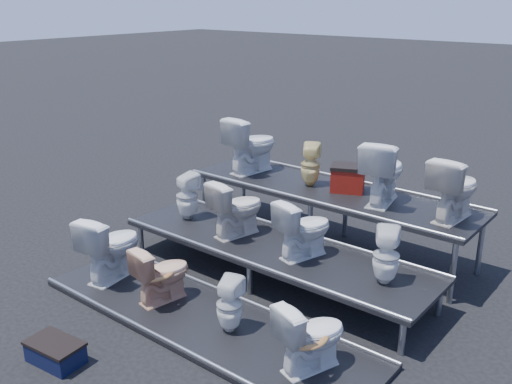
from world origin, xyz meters
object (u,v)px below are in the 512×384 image
Objects in this scene: toilet_7 at (386,256)px; toilet_9 at (311,165)px; toilet_1 at (162,273)px; toilet_4 at (187,196)px; toilet_8 at (251,144)px; red_crate at (348,180)px; toilet_3 at (311,335)px; toilet_5 at (237,208)px; toilet_0 at (111,246)px; toilet_6 at (304,228)px; toilet_10 at (383,171)px; toilet_11 at (455,188)px; toilet_2 at (229,305)px; step_stool at (56,353)px.

toilet_7 is 2.30m from toilet_9.
toilet_1 is 1.62m from toilet_4.
red_crate is at bearing -167.58° from toilet_8.
toilet_5 is (-2.03, 1.30, 0.42)m from toilet_3.
red_crate is (0.81, 1.43, 0.18)m from toilet_5.
red_crate reaches higher than toilet_3.
toilet_0 is at bearing 96.81° from toilet_4.
toilet_8 reaches higher than toilet_7.
toilet_9 reaches higher than toilet_0.
toilet_6 is at bearing -104.33° from red_crate.
toilet_0 is 3.29m from red_crate.
toilet_10 is (0.34, 1.30, 0.46)m from toilet_6.
toilet_8 reaches higher than toilet_5.
toilet_10 is at bearing -56.80° from toilet_3.
toilet_5 is 2.70m from toilet_11.
toilet_0 is 1.34m from toilet_4.
toilet_5 reaches higher than toilet_3.
toilet_2 is 2.82m from toilet_9.
toilet_5 is at bearing -13.31° from toilet_3.
toilet_9 is 4.18m from step_stool.
toilet_2 is at bearing 67.45° from toilet_11.
toilet_11 reaches higher than step_stool.
toilet_8 is at bearing -69.72° from toilet_2.
toilet_5 is (0.95, 1.30, 0.35)m from toilet_0.
toilet_0 is 2.73m from toilet_8.
toilet_1 is 1.55× the size of red_crate.
toilet_11 is 1.78× the size of red_crate.
toilet_3 is 3.95m from toilet_8.
toilet_5 is at bearing 129.91° from toilet_8.
toilet_6 is at bearing -23.25° from toilet_7.
toilet_0 is at bearing 94.94° from toilet_8.
toilet_10 reaches higher than toilet_2.
toilet_1 is 1.74m from toilet_6.
toilet_10 is (-0.64, 2.60, 0.87)m from toilet_3.
toilet_4 reaches higher than step_stool.
toilet_5 is 1.37m from toilet_9.
toilet_0 is at bearing 19.32° from toilet_3.
step_stool is (0.01, -1.43, -0.31)m from toilet_1.
toilet_0 is 1.33× the size of toilet_7.
toilet_5 is at bearing -171.49° from toilet_4.
toilet_9 is at bearing -11.16° from toilet_10.
toilet_10 reaches higher than toilet_9.
toilet_5 reaches higher than step_stool.
toilet_11 reaches higher than toilet_4.
toilet_0 is 1.29× the size of toilet_4.
toilet_1 is 0.87× the size of toilet_11.
red_crate is at bearing -107.27° from toilet_5.
toilet_6 is at bearing 153.03° from toilet_8.
toilet_7 is (3.07, 1.30, 0.30)m from toilet_0.
toilet_8 is 3.14m from toilet_11.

